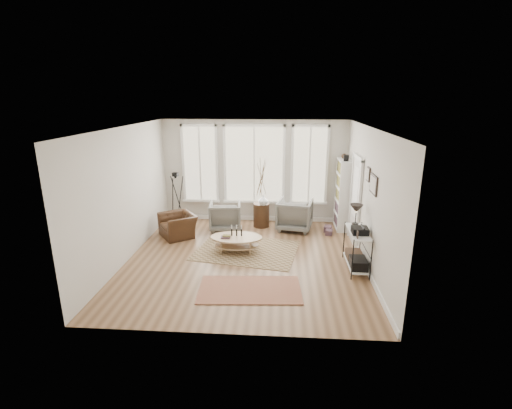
# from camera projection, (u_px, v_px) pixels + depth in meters

# --- Properties ---
(room) EXTENTS (5.50, 5.54, 2.90)m
(room) POSITION_uv_depth(u_px,v_px,m) (246.00, 197.00, 7.94)
(room) COLOR #8C6746
(room) RESTS_ON ground
(bay_window) EXTENTS (4.14, 0.12, 2.24)m
(bay_window) POSITION_uv_depth(u_px,v_px,m) (254.00, 166.00, 10.47)
(bay_window) COLOR tan
(bay_window) RESTS_ON ground
(door) EXTENTS (0.09, 1.06, 2.22)m
(door) POSITION_uv_depth(u_px,v_px,m) (355.00, 199.00, 8.93)
(door) COLOR silver
(door) RESTS_ON ground
(bookcase) EXTENTS (0.31, 0.85, 2.06)m
(bookcase) POSITION_uv_depth(u_px,v_px,m) (343.00, 194.00, 10.02)
(bookcase) COLOR white
(bookcase) RESTS_ON ground
(low_shelf) EXTENTS (0.38, 1.08, 1.30)m
(low_shelf) POSITION_uv_depth(u_px,v_px,m) (357.00, 246.00, 7.73)
(low_shelf) COLOR white
(low_shelf) RESTS_ON ground
(wall_art) EXTENTS (0.04, 0.88, 0.44)m
(wall_art) POSITION_uv_depth(u_px,v_px,m) (372.00, 182.00, 7.36)
(wall_art) COLOR black
(wall_art) RESTS_ON ground
(rug_main) EXTENTS (2.57, 2.11, 0.01)m
(rug_main) POSITION_uv_depth(u_px,v_px,m) (247.00, 250.00, 8.76)
(rug_main) COLOR brown
(rug_main) RESTS_ON ground
(rug_runner) EXTENTS (1.98, 1.18, 0.01)m
(rug_runner) POSITION_uv_depth(u_px,v_px,m) (250.00, 289.00, 6.98)
(rug_runner) COLOR maroon
(rug_runner) RESTS_ON ground
(coffee_table) EXTENTS (1.20, 0.77, 0.55)m
(coffee_table) POSITION_uv_depth(u_px,v_px,m) (236.00, 240.00, 8.61)
(coffee_table) COLOR tan
(coffee_table) RESTS_ON ground
(armchair_left) EXTENTS (0.92, 0.94, 0.77)m
(armchair_left) POSITION_uv_depth(u_px,v_px,m) (225.00, 216.00, 10.05)
(armchair_left) COLOR slate
(armchair_left) RESTS_ON ground
(armchair_right) EXTENTS (1.05, 1.08, 0.84)m
(armchair_right) POSITION_uv_depth(u_px,v_px,m) (295.00, 215.00, 10.05)
(armchair_right) COLOR slate
(armchair_right) RESTS_ON ground
(side_table) EXTENTS (0.44, 0.44, 1.86)m
(side_table) POSITION_uv_depth(u_px,v_px,m) (261.00, 195.00, 10.15)
(side_table) COLOR #3C2313
(side_table) RESTS_ON ground
(vase) EXTENTS (0.32, 0.32, 0.28)m
(vase) POSITION_uv_depth(u_px,v_px,m) (263.00, 200.00, 10.02)
(vase) COLOR silver
(vase) RESTS_ON side_table
(accent_chair) EXTENTS (1.20, 1.18, 0.59)m
(accent_chair) POSITION_uv_depth(u_px,v_px,m) (178.00, 225.00, 9.59)
(accent_chair) COLOR #3C2313
(accent_chair) RESTS_ON ground
(tripod_camera) EXTENTS (0.52, 0.52, 1.49)m
(tripod_camera) POSITION_uv_depth(u_px,v_px,m) (177.00, 201.00, 10.41)
(tripod_camera) COLOR black
(tripod_camera) RESTS_ON ground
(book_stack_near) EXTENTS (0.25, 0.28, 0.16)m
(book_stack_near) POSITION_uv_depth(u_px,v_px,m) (328.00, 229.00, 9.96)
(book_stack_near) COLOR brown
(book_stack_near) RESTS_ON ground
(book_stack_far) EXTENTS (0.21, 0.25, 0.14)m
(book_stack_far) POSITION_uv_depth(u_px,v_px,m) (329.00, 232.00, 9.74)
(book_stack_far) COLOR brown
(book_stack_far) RESTS_ON ground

